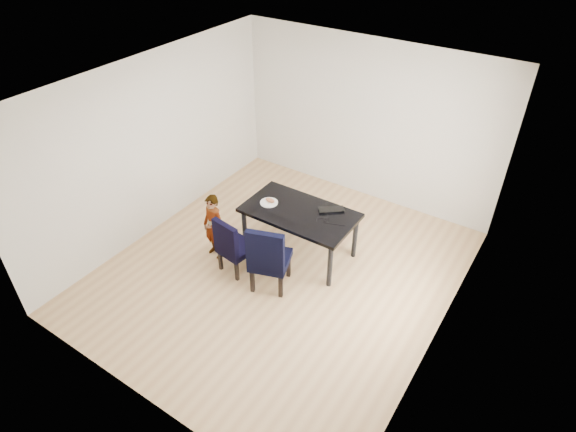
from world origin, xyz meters
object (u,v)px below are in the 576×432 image
Objects in this scene: child at (214,227)px; dining_table at (299,232)px; plate at (269,203)px; laptop at (331,208)px; chair_left at (237,244)px; chair_right at (270,255)px.

dining_table is at bearing 42.74° from child.
plate reaches higher than dining_table.
dining_table is 4.40× the size of laptop.
child is (-0.46, 0.06, 0.07)m from chair_left.
chair_left is 0.87× the size of child.
chair_left is at bearing -94.64° from plate.
laptop is (0.81, 0.37, 0.01)m from plate.
dining_table is 1.79× the size of chair_left.
dining_table is 0.95m from chair_left.
chair_right is at bearing 35.15° from laptop.
child is 1.70m from laptop.
plate is (-0.52, 0.71, 0.24)m from chair_right.
plate is (0.06, 0.71, 0.31)m from chair_left.
chair_right is at bearing 3.70° from child.
chair_right reaches higher than laptop.
chair_left is at bearing -0.61° from child.
child reaches higher than dining_table.
child is at bearing -128.64° from plate.
chair_right reaches higher than plate.
child is (-1.00, -0.72, 0.14)m from dining_table.
laptop reaches higher than plate.
plate is at bearing 107.24° from chair_right.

